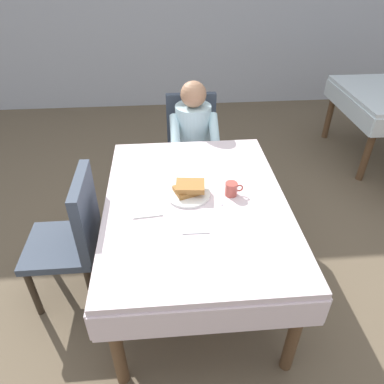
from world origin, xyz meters
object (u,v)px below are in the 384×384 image
(breakfast_stack, at_px, (189,188))
(fork_left_of_plate, at_px, (157,198))
(diner_person, at_px, (193,134))
(spoon_near_edge, at_px, (196,233))
(dining_table_main, at_px, (196,212))
(chair_left_side, at_px, (74,233))
(cup_coffee, at_px, (232,189))
(plate_breakfast, at_px, (188,194))
(chair_diner, at_px, (192,140))
(knife_right_of_plate, at_px, (219,195))

(breakfast_stack, distance_m, fork_left_of_plate, 0.21)
(diner_person, distance_m, spoon_near_edge, 1.31)
(fork_left_of_plate, bearing_deg, dining_table_main, -103.05)
(chair_left_side, height_order, spoon_near_edge, chair_left_side)
(cup_coffee, bearing_deg, plate_breakfast, 176.22)
(chair_diner, distance_m, spoon_near_edge, 1.48)
(breakfast_stack, xyz_separation_m, fork_left_of_plate, (-0.20, -0.03, -0.05))
(cup_coffee, bearing_deg, chair_diner, 97.60)
(diner_person, height_order, cup_coffee, diner_person)
(spoon_near_edge, bearing_deg, plate_breakfast, 93.78)
(plate_breakfast, height_order, cup_coffee, cup_coffee)
(chair_left_side, bearing_deg, fork_left_of_plate, -86.07)
(spoon_near_edge, bearing_deg, knife_right_of_plate, 63.45)
(chair_diner, bearing_deg, breakfast_stack, 84.38)
(dining_table_main, distance_m, diner_person, 1.02)
(dining_table_main, xyz_separation_m, spoon_near_edge, (-0.03, -0.29, 0.09))
(breakfast_stack, bearing_deg, knife_right_of_plate, -8.97)
(chair_diner, height_order, knife_right_of_plate, chair_diner)
(diner_person, xyz_separation_m, knife_right_of_plate, (0.07, -0.98, 0.07))
(breakfast_stack, xyz_separation_m, spoon_near_edge, (0.01, -0.36, -0.05))
(chair_diner, xyz_separation_m, plate_breakfast, (-0.12, -1.11, 0.22))
(chair_left_side, distance_m, plate_breakfast, 0.76)
(breakfast_stack, distance_m, spoon_near_edge, 0.36)
(plate_breakfast, height_order, spoon_near_edge, plate_breakfast)
(chair_left_side, relative_size, fork_left_of_plate, 5.17)
(cup_coffee, xyz_separation_m, spoon_near_edge, (-0.25, -0.33, -0.04))
(chair_diner, xyz_separation_m, diner_person, (0.00, -0.16, 0.14))
(cup_coffee, distance_m, knife_right_of_plate, 0.09)
(fork_left_of_plate, relative_size, knife_right_of_plate, 0.90)
(dining_table_main, bearing_deg, spoon_near_edge, -95.14)
(fork_left_of_plate, bearing_deg, chair_left_side, 89.82)
(diner_person, height_order, plate_breakfast, diner_person)
(dining_table_main, height_order, chair_diner, chair_diner)
(chair_left_side, distance_m, cup_coffee, 1.03)
(dining_table_main, xyz_separation_m, cup_coffee, (0.22, 0.04, 0.13))
(breakfast_stack, height_order, fork_left_of_plate, breakfast_stack)
(chair_diner, height_order, fork_left_of_plate, chair_diner)
(dining_table_main, xyz_separation_m, diner_person, (0.07, 1.01, 0.02))
(diner_person, distance_m, cup_coffee, 0.99)
(plate_breakfast, height_order, knife_right_of_plate, plate_breakfast)
(chair_diner, relative_size, fork_left_of_plate, 5.17)
(diner_person, bearing_deg, knife_right_of_plate, 94.26)
(knife_right_of_plate, bearing_deg, breakfast_stack, 77.89)
(chair_left_side, distance_m, breakfast_stack, 0.78)
(cup_coffee, distance_m, spoon_near_edge, 0.42)
(breakfast_stack, xyz_separation_m, cup_coffee, (0.26, -0.03, -0.01))
(chair_diner, distance_m, chair_left_side, 1.44)
(dining_table_main, height_order, plate_breakfast, plate_breakfast)
(cup_coffee, relative_size, spoon_near_edge, 0.75)
(dining_table_main, xyz_separation_m, plate_breakfast, (-0.04, 0.06, 0.10))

